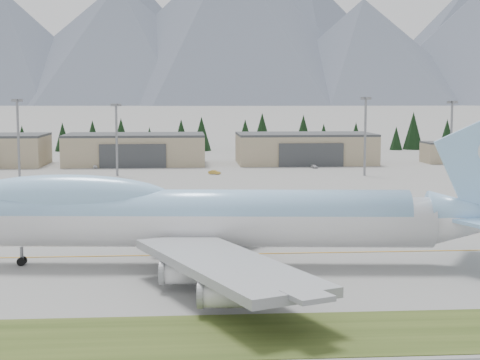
{
  "coord_description": "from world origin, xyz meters",
  "views": [
    {
      "loc": [
        2.44,
        -108.67,
        23.68
      ],
      "look_at": [
        12.72,
        28.88,
        8.0
      ],
      "focal_mm": 55.0,
      "sensor_mm": 36.0,
      "label": 1
    }
  ],
  "objects": [
    {
      "name": "grass_strip_near",
      "position": [
        0.0,
        -38.0,
        0.0
      ],
      "size": [
        400.0,
        14.0,
        0.08
      ],
      "primitive_type": "cube",
      "color": "#2F3F16",
      "rests_on": "ground"
    },
    {
      "name": "service_vehicle_a",
      "position": [
        -27.44,
        136.73,
        0.0
      ],
      "size": [
        1.9,
        3.63,
        1.18
      ],
      "primitive_type": "imported",
      "rotation": [
        0.0,
        0.0,
        0.15
      ],
      "color": "white",
      "rests_on": "ground"
    },
    {
      "name": "hangar_right",
      "position": [
        45.0,
        149.9,
        5.39
      ],
      "size": [
        48.0,
        26.6,
        10.8
      ],
      "color": "tan",
      "rests_on": "ground"
    },
    {
      "name": "mountain_ridge_rear",
      "position": [
        125.43,
        2900.0,
        261.72
      ],
      "size": [
        4515.08,
        1070.66,
        535.33
      ],
      "color": "#46505D",
      "rests_on": "ground"
    },
    {
      "name": "hangar_center",
      "position": [
        -15.0,
        149.9,
        5.39
      ],
      "size": [
        48.0,
        26.6,
        10.8
      ],
      "color": "tan",
      "rests_on": "ground"
    },
    {
      "name": "grass_strip_far",
      "position": [
        0.0,
        45.0,
        0.0
      ],
      "size": [
        400.0,
        18.0,
        0.08
      ],
      "primitive_type": "cube",
      "color": "#2F3F16",
      "rests_on": "ground"
    },
    {
      "name": "conifer_belt",
      "position": [
        0.69,
        212.78,
        7.17
      ],
      "size": [
        267.9,
        15.94,
        16.95
      ],
      "color": "black",
      "rests_on": "ground"
    },
    {
      "name": "service_vehicle_c",
      "position": [
        45.26,
        131.92,
        0.0
      ],
      "size": [
        2.15,
        3.95,
        1.08
      ],
      "primitive_type": "imported",
      "rotation": [
        0.0,
        0.0,
        0.18
      ],
      "color": "#9F9EA3",
      "rests_on": "ground"
    },
    {
      "name": "boeing_747_freighter",
      "position": [
        5.54,
        -7.37,
        6.98
      ],
      "size": [
        80.46,
        69.14,
        21.17
      ],
      "rotation": [
        0.0,
        0.0,
        -0.09
      ],
      "color": "silver",
      "rests_on": "ground"
    },
    {
      "name": "control_shed",
      "position": [
        95.0,
        148.0,
        3.8
      ],
      "size": [
        14.0,
        12.0,
        7.6
      ],
      "color": "tan",
      "rests_on": "ground"
    },
    {
      "name": "taxiway_line_main",
      "position": [
        0.0,
        0.0,
        0.0
      ],
      "size": [
        400.0,
        0.4,
        0.02
      ],
      "primitive_type": "cube",
      "color": "#C58817",
      "rests_on": "ground"
    },
    {
      "name": "mountain_ridge_front",
      "position": [
        -86.75,
        2209.28,
        219.33
      ],
      "size": [
        4288.29,
        1114.74,
        505.81
      ],
      "color": "#46505D",
      "rests_on": "ground"
    },
    {
      "name": "service_vehicle_b",
      "position": [
        11.31,
        115.02,
        0.0
      ],
      "size": [
        3.97,
        3.21,
        1.27
      ],
      "primitive_type": "imported",
      "rotation": [
        0.0,
        0.0,
        1.0
      ],
      "color": "#B0882C",
      "rests_on": "ground"
    },
    {
      "name": "floodlight_masts",
      "position": [
        3.75,
        110.05,
        15.81
      ],
      "size": [
        144.39,
        9.45,
        23.6
      ],
      "color": "slate",
      "rests_on": "ground"
    },
    {
      "name": "ground",
      "position": [
        0.0,
        0.0,
        0.0
      ],
      "size": [
        7000.0,
        7000.0,
        0.0
      ],
      "primitive_type": "plane",
      "color": "slate",
      "rests_on": "ground"
    }
  ]
}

